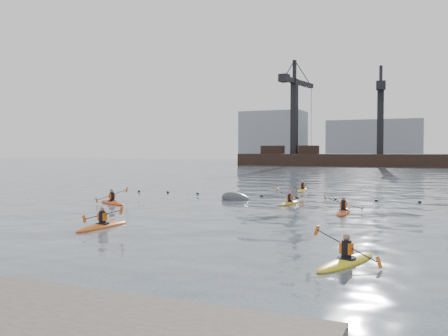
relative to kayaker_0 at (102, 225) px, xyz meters
The scene contains 11 objects.
ground 6.06m from the kayaker_0, 46.43° to the right, with size 400.00×400.00×0.00m, color #314048.
float_line 18.51m from the kayaker_0, 78.54° to the left, with size 33.24×0.73×0.24m.
barge_pier 105.69m from the kayaker_0, 87.86° to the left, with size 72.00×19.30×29.50m.
skyline 146.31m from the kayaker_0, 87.48° to the left, with size 141.00×28.00×22.00m.
kayaker_0 is the anchor object (origin of this frame).
kayaker_1 12.49m from the kayaker_0, 13.97° to the right, with size 2.34×3.57×1.31m.
kayaker_2 10.82m from the kayaker_0, 123.85° to the left, with size 3.43×2.45×1.25m.
kayaker_3 14.77m from the kayaker_0, 67.17° to the left, with size 2.14×3.16×1.21m.
kayaker_4 14.23m from the kayaker_0, 45.42° to the left, with size 2.37×3.50×1.21m.
kayaker_5 25.24m from the kayaker_0, 81.03° to the left, with size 2.28×3.36×1.18m.
mooring_buoy 14.96m from the kayaker_0, 85.60° to the left, with size 2.31×1.36×1.15m, color #3A3C3F.
Camera 1 is at (10.27, -14.47, 3.71)m, focal length 38.00 mm.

